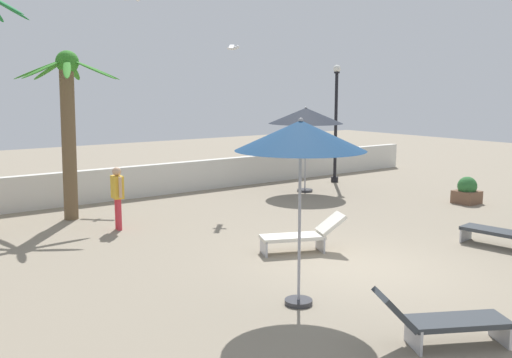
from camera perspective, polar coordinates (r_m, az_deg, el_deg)
ground_plane at (r=11.87m, az=9.98°, el=-8.78°), size 56.00×56.00×0.00m
boundary_wall at (r=19.61m, az=-11.10°, el=-0.20°), size 25.20×0.30×1.05m
patio_umbrella_1 at (r=9.31m, az=4.42°, el=4.14°), size 2.14×2.14×3.12m
patio_umbrella_2 at (r=20.04m, az=4.94°, el=6.19°), size 2.58×2.58×2.96m
palm_tree_1 at (r=16.49m, az=-18.06°, el=6.08°), size 2.80×2.73×4.59m
lamp_post_0 at (r=22.27m, az=7.89°, el=5.67°), size 0.29×0.29×4.45m
lounge_chair_0 at (r=8.69m, az=17.79°, el=-13.12°), size 1.92×1.38×0.84m
lounge_chair_1 at (r=14.25m, az=23.27°, el=-4.72°), size 0.81×1.93×0.83m
lounge_chair_2 at (r=12.83m, az=4.66°, el=-5.48°), size 1.94×1.25×0.84m
guest_0 at (r=15.07m, az=-13.52°, el=-1.27°), size 0.27×0.56×1.62m
seagull_0 at (r=18.12m, az=-2.30°, el=12.83°), size 0.77×0.90×0.16m
planter at (r=19.31m, az=20.10°, el=-1.15°), size 0.70×0.70×0.85m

